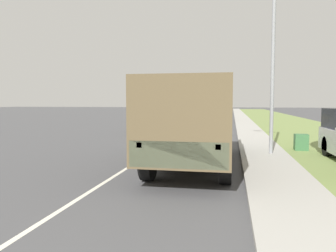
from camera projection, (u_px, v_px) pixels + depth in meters
The scene contains 9 objects.
ground_plane at pixel (204, 120), 39.26m from camera, with size 180.00×180.00×0.00m, color #4C4C4F.
lane_centre_stripe at pixel (204, 119), 39.26m from camera, with size 0.12×120.00×0.00m.
sidewalk_right at pixel (243, 119), 38.39m from camera, with size 1.80×120.00×0.12m.
grass_strip_right at pixel (282, 120), 37.56m from camera, with size 7.00×120.00×0.02m.
military_truck at pixel (196, 119), 10.73m from camera, with size 2.34×7.60×2.72m.
car_nearest_ahead at pixel (158, 124), 21.49m from camera, with size 1.75×3.96×1.53m.
car_second_ahead at pixel (217, 115), 35.86m from camera, with size 1.85×4.73×1.46m.
lamp_post at pixel (269, 28), 12.35m from camera, with size 1.69×0.24×8.14m.
utility_box at pixel (301, 142), 14.09m from camera, with size 0.55×0.45×0.70m.
Camera 1 is at (3.24, 0.69, 2.10)m, focal length 35.00 mm.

